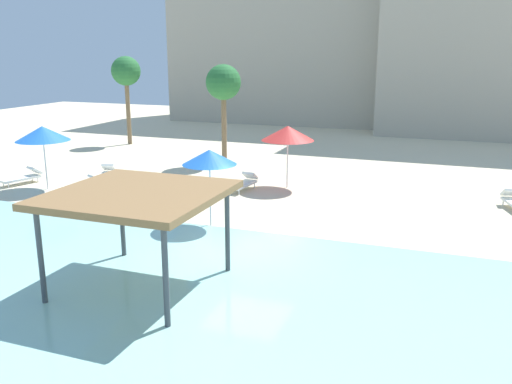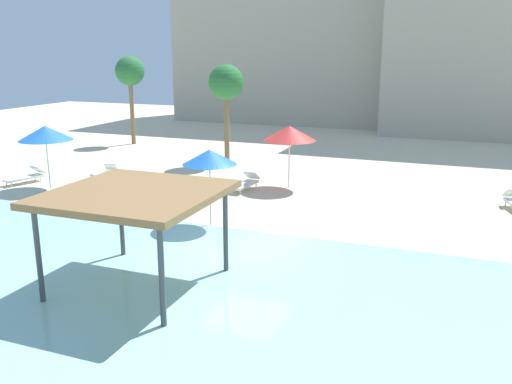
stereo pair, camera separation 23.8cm
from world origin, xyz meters
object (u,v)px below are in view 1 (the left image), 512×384
at_px(shade_pavilion, 138,197).
at_px(beach_umbrella_blue_3, 209,157).
at_px(beach_umbrella_red_2, 288,133).
at_px(lounge_chair_1, 24,177).
at_px(beach_umbrella_blue_1, 43,133).
at_px(lounge_chair_4, 106,174).
at_px(lounge_chair_0, 244,183).
at_px(lounge_chair_3, 84,186).
at_px(palm_tree_1, 223,84).
at_px(palm_tree_0, 126,73).

relative_size(shade_pavilion, beach_umbrella_blue_3, 1.50).
xyz_separation_m(beach_umbrella_red_2, lounge_chair_1, (-11.86, -3.63, -2.17)).
height_order(beach_umbrella_blue_1, lounge_chair_4, beach_umbrella_blue_1).
relative_size(lounge_chair_0, lounge_chair_3, 1.00).
bearing_deg(lounge_chair_1, palm_tree_1, 156.18).
bearing_deg(palm_tree_0, beach_umbrella_blue_1, -74.15).
height_order(shade_pavilion, palm_tree_1, palm_tree_1).
bearing_deg(beach_umbrella_blue_1, palm_tree_0, 105.85).
bearing_deg(lounge_chair_1, lounge_chair_3, 101.71).
relative_size(beach_umbrella_blue_3, lounge_chair_3, 1.41).
bearing_deg(shade_pavilion, lounge_chair_4, 129.52).
xyz_separation_m(beach_umbrella_red_2, lounge_chair_0, (-1.69, -1.10, -2.17)).
xyz_separation_m(shade_pavilion, palm_tree_0, (-13.10, 19.54, 2.22)).
bearing_deg(beach_umbrella_blue_1, lounge_chair_4, 56.69).
relative_size(shade_pavilion, lounge_chair_1, 2.09).
height_order(lounge_chair_0, palm_tree_1, palm_tree_1).
height_order(shade_pavilion, palm_tree_0, palm_tree_0).
height_order(lounge_chair_4, palm_tree_0, palm_tree_0).
relative_size(shade_pavilion, lounge_chair_0, 2.12).
xyz_separation_m(lounge_chair_0, palm_tree_0, (-11.78, 8.90, 4.35)).
distance_m(lounge_chair_3, palm_tree_1, 9.57).
relative_size(beach_umbrella_blue_3, lounge_chair_1, 1.39).
height_order(shade_pavilion, lounge_chair_4, shade_pavilion).
distance_m(beach_umbrella_red_2, palm_tree_1, 6.54).
relative_size(lounge_chair_3, palm_tree_0, 0.34).
height_order(palm_tree_0, palm_tree_1, palm_tree_0).
relative_size(beach_umbrella_blue_3, palm_tree_0, 0.48).
relative_size(lounge_chair_3, lounge_chair_4, 0.99).
relative_size(shade_pavilion, beach_umbrella_red_2, 1.46).
bearing_deg(beach_umbrella_blue_3, lounge_chair_3, 162.60).
relative_size(beach_umbrella_blue_1, beach_umbrella_blue_3, 1.04).
relative_size(beach_umbrella_blue_3, palm_tree_1, 0.51).
xyz_separation_m(beach_umbrella_red_2, beach_umbrella_blue_3, (-0.89, -6.35, -0.01)).
xyz_separation_m(lounge_chair_0, palm_tree_1, (-3.18, 5.08, 4.02)).
bearing_deg(palm_tree_1, lounge_chair_4, -122.90).
bearing_deg(beach_umbrella_blue_3, lounge_chair_0, 98.59).
height_order(beach_umbrella_red_2, lounge_chair_1, beach_umbrella_red_2).
bearing_deg(palm_tree_1, lounge_chair_3, -111.77).
distance_m(beach_umbrella_blue_1, beach_umbrella_red_2, 10.89).
relative_size(beach_umbrella_red_2, lounge_chair_3, 1.45).
height_order(beach_umbrella_blue_3, palm_tree_0, palm_tree_0).
xyz_separation_m(lounge_chair_1, lounge_chair_4, (3.27, 1.84, 0.00)).
relative_size(beach_umbrella_blue_1, palm_tree_0, 0.50).
relative_size(lounge_chair_1, palm_tree_1, 0.37).
relative_size(beach_umbrella_red_2, lounge_chair_4, 1.43).
distance_m(lounge_chair_4, palm_tree_1, 7.95).
bearing_deg(lounge_chair_3, shade_pavilion, 72.37).
relative_size(lounge_chair_0, lounge_chair_4, 0.98).
distance_m(shade_pavilion, lounge_chair_4, 13.08).
bearing_deg(palm_tree_0, beach_umbrella_red_2, -30.07).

